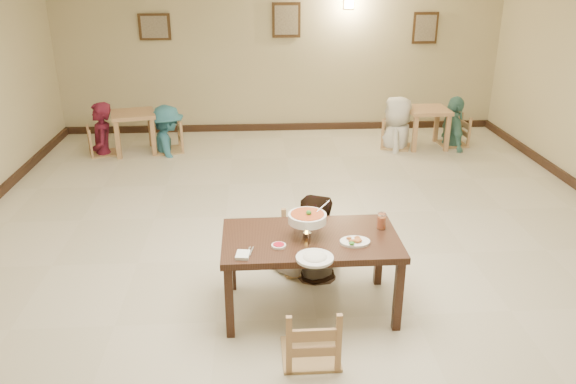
{
  "coord_description": "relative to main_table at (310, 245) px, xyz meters",
  "views": [
    {
      "loc": [
        -0.52,
        -5.28,
        2.94
      ],
      "look_at": [
        -0.2,
        -0.15,
        0.83
      ],
      "focal_mm": 35.0,
      "sensor_mm": 36.0,
      "label": 1
    }
  ],
  "objects": [
    {
      "name": "floor",
      "position": [
        0.05,
        0.93,
        -0.64
      ],
      "size": [
        10.0,
        10.0,
        0.0
      ],
      "primitive_type": "plane",
      "color": "beige",
      "rests_on": "ground"
    },
    {
      "name": "wall_back",
      "position": [
        0.05,
        5.93,
        0.86
      ],
      "size": [
        10.0,
        0.0,
        10.0
      ],
      "primitive_type": "plane",
      "rotation": [
        1.57,
        0.0,
        0.0
      ],
      "color": "#C2B48A",
      "rests_on": "floor"
    },
    {
      "name": "baseboard_back",
      "position": [
        0.05,
        5.9,
        -0.58
      ],
      "size": [
        8.0,
        0.06,
        0.12
      ],
      "primitive_type": "cube",
      "color": "black",
      "rests_on": "floor"
    },
    {
      "name": "picture_a",
      "position": [
        -2.15,
        5.89,
        1.26
      ],
      "size": [
        0.55,
        0.04,
        0.45
      ],
      "color": "#382313",
      "rests_on": "wall_back"
    },
    {
      "name": "picture_b",
      "position": [
        0.15,
        5.89,
        1.36
      ],
      "size": [
        0.5,
        0.04,
        0.6
      ],
      "color": "#382313",
      "rests_on": "wall_back"
    },
    {
      "name": "picture_c",
      "position": [
        2.65,
        5.89,
        1.21
      ],
      "size": [
        0.45,
        0.04,
        0.55
      ],
      "color": "#382313",
      "rests_on": "wall_back"
    },
    {
      "name": "wall_sconce",
      "position": [
        1.25,
        5.89,
        1.66
      ],
      "size": [
        0.16,
        0.05,
        0.22
      ],
      "primitive_type": "cube",
      "color": "#FFD88C",
      "rests_on": "wall_back"
    },
    {
      "name": "main_table",
      "position": [
        0.0,
        0.0,
        0.0
      ],
      "size": [
        1.55,
        0.88,
        0.72
      ],
      "rotation": [
        0.0,
        0.0,
        0.01
      ],
      "color": "#381F14",
      "rests_on": "floor"
    },
    {
      "name": "chair_far",
      "position": [
        0.04,
        0.77,
        -0.12
      ],
      "size": [
        0.49,
        0.49,
        1.05
      ],
      "rotation": [
        0.0,
        0.0,
        0.09
      ],
      "color": "tan",
      "rests_on": "floor"
    },
    {
      "name": "chair_near",
      "position": [
        -0.06,
        -0.68,
        -0.16
      ],
      "size": [
        0.46,
        0.46,
        0.97
      ],
      "rotation": [
        0.0,
        0.0,
        3.15
      ],
      "color": "tan",
      "rests_on": "floor"
    },
    {
      "name": "main_diner",
      "position": [
        0.08,
        0.66,
        0.2
      ],
      "size": [
        0.86,
        0.7,
        1.68
      ],
      "primitive_type": "imported",
      "rotation": [
        0.0,
        0.0,
        3.07
      ],
      "color": "gray",
      "rests_on": "floor"
    },
    {
      "name": "curry_warmer",
      "position": [
        -0.03,
        0.01,
        0.26
      ],
      "size": [
        0.37,
        0.33,
        0.3
      ],
      "color": "silver",
      "rests_on": "main_table"
    },
    {
      "name": "rice_plate_far",
      "position": [
        -0.01,
        0.34,
        0.09
      ],
      "size": [
        0.28,
        0.28,
        0.06
      ],
      "color": "white",
      "rests_on": "main_table"
    },
    {
      "name": "rice_plate_near",
      "position": [
        -0.01,
        -0.4,
        0.1
      ],
      "size": [
        0.31,
        0.31,
        0.07
      ],
      "color": "white",
      "rests_on": "main_table"
    },
    {
      "name": "fried_plate",
      "position": [
        0.36,
        -0.14,
        0.1
      ],
      "size": [
        0.26,
        0.26,
        0.06
      ],
      "color": "white",
      "rests_on": "main_table"
    },
    {
      "name": "chili_dish",
      "position": [
        -0.29,
        -0.16,
        0.09
      ],
      "size": [
        0.12,
        0.12,
        0.03
      ],
      "color": "white",
      "rests_on": "main_table"
    },
    {
      "name": "napkin_cutlery",
      "position": [
        -0.58,
        -0.31,
        0.09
      ],
      "size": [
        0.16,
        0.22,
        0.03
      ],
      "color": "white",
      "rests_on": "main_table"
    },
    {
      "name": "drink_glass",
      "position": [
        0.65,
        0.13,
        0.15
      ],
      "size": [
        0.08,
        0.08,
        0.15
      ],
      "color": "white",
      "rests_on": "main_table"
    },
    {
      "name": "bg_table_left",
      "position": [
        -2.44,
        4.73,
        -0.1
      ],
      "size": [
        0.82,
        0.82,
        0.68
      ],
      "rotation": [
        0.0,
        0.0,
        0.24
      ],
      "color": "tan",
      "rests_on": "floor"
    },
    {
      "name": "bg_table_right",
      "position": [
        2.46,
        4.72,
        -0.11
      ],
      "size": [
        0.69,
        0.69,
        0.67
      ],
      "rotation": [
        0.0,
        0.0,
        0.02
      ],
      "color": "tan",
      "rests_on": "floor"
    },
    {
      "name": "bg_chair_ll",
      "position": [
        -2.96,
        4.66,
        -0.2
      ],
      "size": [
        0.42,
        0.42,
        0.89
      ],
      "rotation": [
        0.0,
        0.0,
        1.91
      ],
      "color": "tan",
      "rests_on": "floor"
    },
    {
      "name": "bg_chair_lr",
      "position": [
        -1.91,
        4.75,
        -0.15
      ],
      "size": [
        0.47,
        0.47,
        1.0
      ],
      "rotation": [
        0.0,
        0.0,
        -1.33
      ],
      "color": "tan",
      "rests_on": "floor"
    },
    {
      "name": "bg_chair_rl",
      "position": [
        1.96,
        4.72,
        -0.15
      ],
      "size": [
        0.46,
        0.46,
        0.99
      ],
      "rotation": [
        0.0,
        0.0,
        1.23
      ],
      "color": "tan",
      "rests_on": "floor"
    },
    {
      "name": "bg_chair_rr",
      "position": [
        2.97,
        4.8,
        -0.16
      ],
      "size": [
        0.45,
        0.45,
        0.96
      ],
      "rotation": [
        0.0,
        0.0,
        -1.53
      ],
      "color": "tan",
      "rests_on": "floor"
    },
    {
      "name": "bg_diner_a",
      "position": [
        -2.96,
        4.66,
        0.22
      ],
      "size": [
        0.56,
        0.71,
        1.73
      ],
      "primitive_type": "imported",
      "rotation": [
        0.0,
        0.0,
        4.96
      ],
      "color": "#571225",
      "rests_on": "floor"
    },
    {
      "name": "bg_diner_b",
      "position": [
        -1.91,
        4.75,
        0.13
      ],
      "size": [
        0.89,
        1.14,
        1.55
      ],
      "primitive_type": "imported",
      "rotation": [
        0.0,
        0.0,
        1.93
      ],
      "color": "teal",
      "rests_on": "floor"
    },
    {
      "name": "bg_diner_c",
      "position": [
        1.96,
        4.72,
        0.23
      ],
      "size": [
        0.75,
        0.97,
        1.75
      ],
      "primitive_type": "imported",
      "rotation": [
        0.0,
        0.0,
        4.47
      ],
      "color": "silver",
      "rests_on": "floor"
    },
    {
      "name": "bg_diner_d",
      "position": [
        2.97,
        4.8,
        0.2
      ],
      "size": [
        0.46,
        1.01,
        1.69
      ],
      "primitive_type": "imported",
      "rotation": [
        0.0,
        0.0,
        1.53
      ],
      "color": "#529286",
      "rests_on": "floor"
    }
  ]
}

